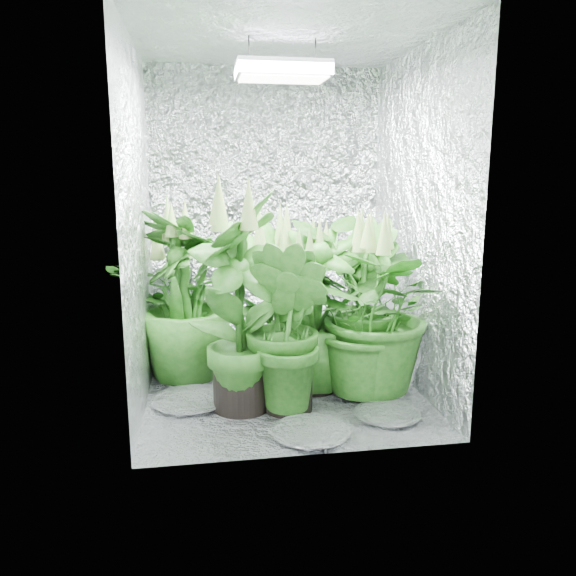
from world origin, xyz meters
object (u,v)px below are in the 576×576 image
Objects in this scene: plant_c at (359,304)px; plant_e at (370,310)px; grow_lamp at (282,71)px; plant_a at (175,300)px; plant_f at (240,305)px; plant_g at (288,328)px; plant_h at (313,313)px; plant_d at (184,298)px; plant_b at (274,303)px; circulation_fan at (356,338)px.

plant_e reaches higher than plant_c.
grow_lamp is 1.41m from plant_c.
plant_a is 0.84m from plant_f.
plant_h is (0.20, 0.28, 0.00)m from plant_g.
grow_lamp is 0.49× the size of plant_g.
grow_lamp is 1.44m from plant_d.
plant_h is (0.22, -0.14, -0.04)m from plant_b.
plant_d reaches higher than plant_a.
plant_f is 0.29m from plant_g.
plant_d is 1.23m from circulation_fan.
grow_lamp is 0.51× the size of plant_a.
plant_e reaches higher than plant_g.
plant_b is 0.86× the size of plant_f.
plant_h is at bearing 3.40° from grow_lamp.
plant_f is at bearing -141.21° from circulation_fan.
plant_e reaches higher than plant_a.
grow_lamp is at bearing -169.99° from plant_c.
plant_h is at bearing -166.06° from plant_c.
grow_lamp is at bearing 161.87° from plant_e.
plant_g is at bearing -44.83° from plant_d.
plant_d is at bearing 160.06° from plant_h.
plant_a is 1.21m from plant_c.
plant_d reaches higher than plant_b.
plant_e reaches higher than plant_h.
plant_b reaches higher than plant_h.
plant_c is at bearing 10.01° from grow_lamp.
plant_h is at bearing 55.21° from plant_g.
plant_c is 0.61m from plant_g.
plant_b reaches higher than circulation_fan.
plant_a is (-0.64, 0.53, -1.36)m from grow_lamp.
plant_h is 0.68m from circulation_fan.
plant_e is 0.34m from plant_h.
plant_h is (0.82, -0.52, 0.01)m from plant_a.
plant_b is 0.26m from plant_h.
plant_e is at bearing -18.13° from grow_lamp.
plant_b is 1.01× the size of plant_e.
plant_e is (0.48, -0.16, -1.31)m from grow_lamp.
circulation_fan is at bearing 8.94° from plant_d.
plant_d is at bearing 157.20° from plant_e.
plant_h is 2.72× the size of circulation_fan.
plant_b is at bearing 147.80° from plant_h.
plant_d is 1.10× the size of plant_h.
grow_lamp is at bearing 87.41° from plant_g.
plant_a is 0.97m from plant_h.
grow_lamp reaches higher than plant_f.
plant_h is at bearing -131.28° from circulation_fan.
plant_g is at bearing -12.47° from plant_f.
circulation_fan is at bearing 38.73° from plant_f.
grow_lamp is 1.83m from circulation_fan.
plant_b is 0.42m from plant_g.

